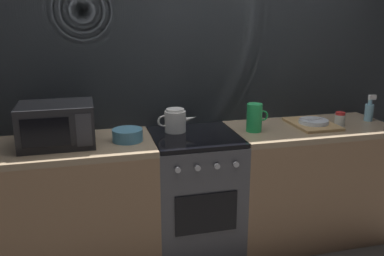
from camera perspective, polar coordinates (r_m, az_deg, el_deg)
ground_plane at (r=3.24m, az=0.34°, el=-16.36°), size 8.00×8.00×0.00m
back_wall at (r=3.09m, az=-1.15°, el=6.08°), size 3.60×0.05×2.40m
counter_left at (r=2.95m, az=-17.14°, el=-10.58°), size 1.20×0.60×0.90m
stove_unit at (r=3.02m, az=0.36°, el=-9.15°), size 0.60×0.63×0.90m
counter_right at (r=3.35m, az=15.56°, el=-7.17°), size 1.20×0.60×0.90m
microwave at (r=2.74m, az=-18.18°, el=0.45°), size 0.46×0.35×0.27m
kettle at (r=2.92m, az=-2.31°, el=1.05°), size 0.28×0.15×0.17m
mixing_bowl at (r=2.75m, az=-8.90°, el=-0.96°), size 0.20×0.20×0.08m
pitcher at (r=2.95m, az=8.64°, el=1.43°), size 0.16×0.11×0.20m
dish_pile at (r=3.21m, az=16.34°, el=0.65°), size 0.30×0.40×0.06m
spice_jar at (r=3.26m, az=19.76°, el=1.16°), size 0.08×0.08×0.10m
spray_bottle at (r=3.49m, az=23.29°, el=2.21°), size 0.08×0.06×0.20m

